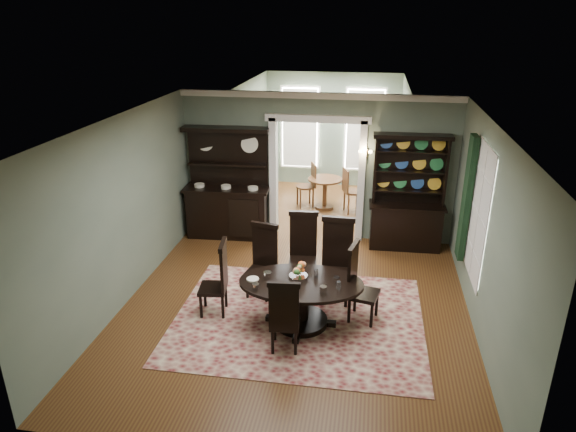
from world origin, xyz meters
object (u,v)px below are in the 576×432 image
(sideboard, at_px, (228,199))
(welsh_dresser, at_px, (407,208))
(dining_table, at_px, (301,295))
(parlor_table, at_px, (325,189))

(sideboard, relative_size, welsh_dresser, 1.00)
(sideboard, bearing_deg, dining_table, -60.63)
(sideboard, bearing_deg, welsh_dresser, -3.11)
(dining_table, distance_m, sideboard, 3.68)
(sideboard, bearing_deg, parlor_table, 42.48)
(welsh_dresser, distance_m, parlor_table, 2.63)
(welsh_dresser, relative_size, parlor_table, 2.84)
(sideboard, distance_m, welsh_dresser, 3.65)
(parlor_table, bearing_deg, dining_table, -88.42)
(dining_table, bearing_deg, parlor_table, 87.85)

